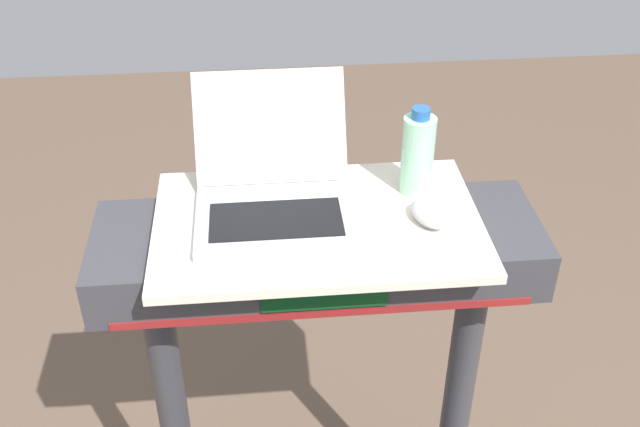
{
  "coord_description": "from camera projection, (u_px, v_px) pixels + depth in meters",
  "views": [
    {
      "loc": [
        -0.11,
        -0.53,
        2.0
      ],
      "look_at": [
        0.0,
        0.65,
        1.18
      ],
      "focal_mm": 42.92,
      "sensor_mm": 36.0,
      "label": 1
    }
  ],
  "objects": [
    {
      "name": "desk_board",
      "position": [
        318.0,
        224.0,
        1.51
      ],
      "size": [
        0.65,
        0.41,
        0.02
      ],
      "primitive_type": "cube",
      "color": "beige",
      "rests_on": "treadmill_base"
    },
    {
      "name": "computer_mouse",
      "position": [
        429.0,
        214.0,
        1.5
      ],
      "size": [
        0.09,
        0.11,
        0.03
      ],
      "primitive_type": "ellipsoid",
      "rotation": [
        0.0,
        0.0,
        0.3
      ],
      "color": "#B2B2B7",
      "rests_on": "desk_board"
    },
    {
      "name": "laptop",
      "position": [
        274.0,
        187.0,
        1.52
      ],
      "size": [
        0.31,
        0.35,
        0.22
      ],
      "rotation": [
        0.0,
        0.0,
        -0.04
      ],
      "color": "#B7B7BC",
      "rests_on": "desk_board"
    },
    {
      "name": "water_bottle",
      "position": [
        418.0,
        154.0,
        1.55
      ],
      "size": [
        0.07,
        0.07,
        0.19
      ],
      "color": "#9EDBB2",
      "rests_on": "desk_board"
    }
  ]
}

